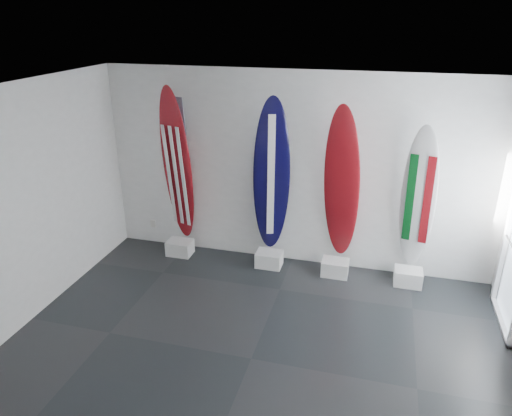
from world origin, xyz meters
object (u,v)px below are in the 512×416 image
(surfboard_usa, at_px, (177,166))
(surfboard_swiss, at_px, (342,185))
(surfboard_italy, at_px, (418,199))
(surfboard_navy, at_px, (272,177))

(surfboard_usa, xyz_separation_m, surfboard_swiss, (2.56, 0.00, -0.07))
(surfboard_usa, relative_size, surfboard_swiss, 1.06)
(surfboard_swiss, bearing_deg, surfboard_italy, 14.50)
(surfboard_navy, distance_m, surfboard_swiss, 1.04)
(surfboard_usa, bearing_deg, surfboard_navy, 17.36)
(surfboard_usa, height_order, surfboard_italy, surfboard_usa)
(surfboard_usa, distance_m, surfboard_italy, 3.63)
(surfboard_navy, xyz_separation_m, surfboard_italy, (2.11, 0.00, -0.14))
(surfboard_usa, distance_m, surfboard_navy, 1.52)
(surfboard_usa, bearing_deg, surfboard_swiss, 17.36)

